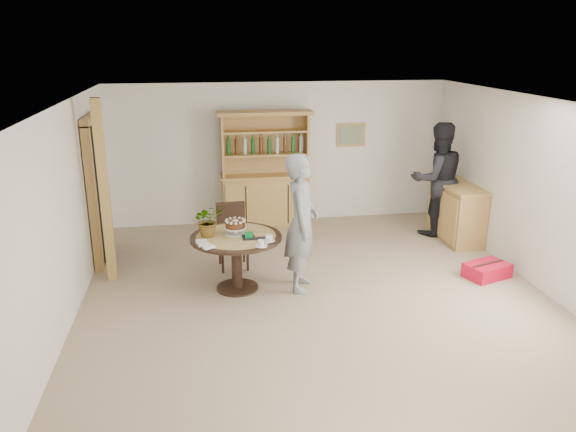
{
  "coord_description": "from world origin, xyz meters",
  "views": [
    {
      "loc": [
        -1.42,
        -6.32,
        3.22
      ],
      "look_at": [
        -0.34,
        0.42,
        1.05
      ],
      "focal_mm": 35.0,
      "sensor_mm": 36.0,
      "label": 1
    }
  ],
  "objects_px": {
    "red_suitcase": "(487,270)",
    "teen_boy": "(301,223)",
    "hutch": "(265,188)",
    "sideboard": "(457,212)",
    "dining_chair": "(232,231)",
    "adult_person": "(437,179)",
    "dining_table": "(236,247)"
  },
  "relations": [
    {
      "from": "red_suitcase",
      "to": "dining_chair",
      "type": "bearing_deg",
      "value": 144.64
    },
    {
      "from": "sideboard",
      "to": "red_suitcase",
      "type": "height_order",
      "value": "sideboard"
    },
    {
      "from": "hutch",
      "to": "teen_boy",
      "type": "distance_m",
      "value": 2.75
    },
    {
      "from": "hutch",
      "to": "sideboard",
      "type": "distance_m",
      "value": 3.29
    },
    {
      "from": "dining_table",
      "to": "red_suitcase",
      "type": "height_order",
      "value": "dining_table"
    },
    {
      "from": "hutch",
      "to": "red_suitcase",
      "type": "height_order",
      "value": "hutch"
    },
    {
      "from": "hutch",
      "to": "dining_chair",
      "type": "relative_size",
      "value": 2.16
    },
    {
      "from": "dining_chair",
      "to": "hutch",
      "type": "bearing_deg",
      "value": 64.49
    },
    {
      "from": "sideboard",
      "to": "hutch",
      "type": "bearing_deg",
      "value": 157.79
    },
    {
      "from": "sideboard",
      "to": "teen_boy",
      "type": "xyz_separation_m",
      "value": [
        -2.89,
        -1.49,
        0.45
      ]
    },
    {
      "from": "red_suitcase",
      "to": "teen_boy",
      "type": "bearing_deg",
      "value": 159.04
    },
    {
      "from": "hutch",
      "to": "teen_boy",
      "type": "height_order",
      "value": "hutch"
    },
    {
      "from": "sideboard",
      "to": "red_suitcase",
      "type": "bearing_deg",
      "value": -98.74
    },
    {
      "from": "hutch",
      "to": "dining_table",
      "type": "xyz_separation_m",
      "value": [
        -0.7,
        -2.63,
        -0.08
      ]
    },
    {
      "from": "teen_boy",
      "to": "red_suitcase",
      "type": "relative_size",
      "value": 2.63
    },
    {
      "from": "hutch",
      "to": "dining_table",
      "type": "relative_size",
      "value": 1.7
    },
    {
      "from": "dining_chair",
      "to": "adult_person",
      "type": "xyz_separation_m",
      "value": [
        3.51,
        0.89,
        0.42
      ]
    },
    {
      "from": "hutch",
      "to": "red_suitcase",
      "type": "distance_m",
      "value": 4.01
    },
    {
      "from": "adult_person",
      "to": "dining_chair",
      "type": "bearing_deg",
      "value": 10.22
    },
    {
      "from": "dining_chair",
      "to": "teen_boy",
      "type": "relative_size",
      "value": 0.51
    },
    {
      "from": "dining_chair",
      "to": "teen_boy",
      "type": "bearing_deg",
      "value": -51.49
    },
    {
      "from": "hutch",
      "to": "red_suitcase",
      "type": "relative_size",
      "value": 2.92
    },
    {
      "from": "hutch",
      "to": "adult_person",
      "type": "bearing_deg",
      "value": -18.14
    },
    {
      "from": "dining_chair",
      "to": "teen_boy",
      "type": "height_order",
      "value": "teen_boy"
    },
    {
      "from": "adult_person",
      "to": "red_suitcase",
      "type": "xyz_separation_m",
      "value": [
        0.0,
        -1.89,
        -0.86
      ]
    },
    {
      "from": "hutch",
      "to": "sideboard",
      "type": "relative_size",
      "value": 1.62
    },
    {
      "from": "adult_person",
      "to": "red_suitcase",
      "type": "height_order",
      "value": "adult_person"
    },
    {
      "from": "dining_table",
      "to": "adult_person",
      "type": "relative_size",
      "value": 0.63
    },
    {
      "from": "dining_table",
      "to": "red_suitcase",
      "type": "distance_m",
      "value": 3.54
    },
    {
      "from": "hutch",
      "to": "adult_person",
      "type": "xyz_separation_m",
      "value": [
        2.8,
        -0.92,
        0.27
      ]
    },
    {
      "from": "dining_table",
      "to": "teen_boy",
      "type": "relative_size",
      "value": 0.65
    },
    {
      "from": "teen_boy",
      "to": "red_suitcase",
      "type": "xyz_separation_m",
      "value": [
        2.65,
        -0.07,
        -0.82
      ]
    }
  ]
}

